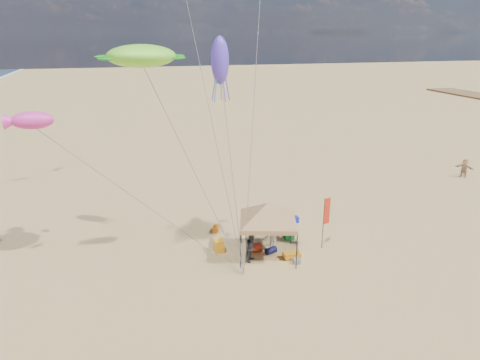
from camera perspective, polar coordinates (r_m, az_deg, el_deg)
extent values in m
plane|color=tan|center=(21.48, 2.16, -12.68)|extent=(280.00, 280.00, 0.00)
cylinder|color=black|center=(24.31, 0.16, -6.27)|extent=(0.06, 0.06, 1.84)
cylinder|color=black|center=(24.44, 6.68, -6.27)|extent=(0.06, 0.06, 1.84)
cylinder|color=black|center=(21.84, 0.07, -9.32)|extent=(0.06, 0.06, 1.84)
cylinder|color=black|center=(21.98, 7.38, -9.29)|extent=(0.06, 0.06, 1.84)
cube|color=#A27648|center=(22.66, 3.62, -5.39)|extent=(3.52, 3.52, 0.22)
pyramid|color=#A27648|center=(22.26, 3.68, -2.97)|extent=(5.36, 5.36, 0.92)
cylinder|color=black|center=(23.97, 10.77, -5.58)|extent=(0.04, 0.04, 2.93)
cube|color=red|center=(23.85, 11.24, -3.98)|extent=(0.41, 0.16, 1.46)
cube|color=#B92C0E|center=(23.83, 2.11, -8.78)|extent=(0.54, 0.38, 0.38)
cube|color=#171EBB|center=(27.40, 7.02, -5.12)|extent=(0.54, 0.38, 0.38)
cylinder|color=#0D0E3A|center=(23.62, 4.04, -9.11)|extent=(0.69, 0.54, 0.36)
cylinder|color=#CC610B|center=(26.02, -3.18, -6.35)|extent=(0.54, 0.69, 0.36)
cube|color=#167C32|center=(25.19, 6.38, -6.90)|extent=(0.50, 0.50, 0.70)
cube|color=orange|center=(23.66, -2.75, -8.57)|extent=(0.50, 0.50, 0.70)
cube|color=slate|center=(22.81, 7.38, -10.43)|extent=(0.34, 0.30, 0.28)
cube|color=#FEA61C|center=(23.26, 6.77, -9.62)|extent=(0.90, 0.50, 0.24)
imported|color=tan|center=(25.48, 5.93, -5.45)|extent=(0.65, 0.50, 1.61)
imported|color=#39414E|center=(22.64, 1.55, -8.70)|extent=(0.90, 0.94, 1.53)
imported|color=beige|center=(23.71, 4.19, -7.07)|extent=(1.29, 0.94, 1.79)
imported|color=tan|center=(39.78, 27.14, 1.39)|extent=(1.23, 1.41, 1.54)
ellipsoid|color=#7BED31|center=(19.75, -12.72, 15.45)|extent=(3.56, 3.22, 0.98)
ellipsoid|color=#EC34A7|center=(21.54, -25.36, 7.03)|extent=(1.89, 1.10, 0.80)
ellipsoid|color=#573BD6|center=(22.65, -2.62, 15.26)|extent=(1.04, 1.04, 2.37)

